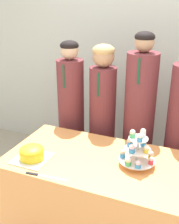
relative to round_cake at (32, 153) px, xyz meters
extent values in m
cube|color=silver|center=(0.54, 1.59, 0.54)|extent=(9.00, 0.06, 2.70)
cube|color=#EF9951|center=(0.54, 0.20, -0.43)|extent=(1.56, 0.78, 0.75)
cube|color=white|center=(0.00, 0.00, -0.05)|extent=(0.26, 0.26, 0.01)
cylinder|color=yellow|center=(0.00, 0.00, -0.01)|extent=(0.19, 0.19, 0.07)
ellipsoid|color=yellow|center=(0.00, 0.00, 0.03)|extent=(0.19, 0.19, 0.07)
cube|color=silver|center=(0.27, -0.15, -0.05)|extent=(0.22, 0.04, 0.00)
cube|color=black|center=(0.11, -0.17, -0.05)|extent=(0.10, 0.03, 0.01)
cylinder|color=silver|center=(0.76, 0.23, 0.06)|extent=(0.02, 0.02, 0.22)
cylinder|color=silver|center=(0.76, 0.23, -0.01)|extent=(0.27, 0.27, 0.01)
cylinder|color=silver|center=(0.76, 0.23, 0.08)|extent=(0.20, 0.20, 0.01)
cylinder|color=silver|center=(0.76, 0.23, 0.17)|extent=(0.14, 0.14, 0.01)
cylinder|color=#4CB766|center=(0.72, 0.14, 0.00)|extent=(0.05, 0.05, 0.03)
sphere|color=#F4E5C6|center=(0.72, 0.14, 0.03)|extent=(0.04, 0.04, 0.04)
cylinder|color=#3893DB|center=(0.79, 0.13, 0.00)|extent=(0.04, 0.04, 0.03)
sphere|color=silver|center=(0.79, 0.13, 0.03)|extent=(0.04, 0.04, 0.04)
cylinder|color=#E5333D|center=(0.87, 0.21, 0.01)|extent=(0.04, 0.04, 0.03)
sphere|color=silver|center=(0.87, 0.21, 0.03)|extent=(0.03, 0.03, 0.03)
cylinder|color=yellow|center=(0.85, 0.29, 0.00)|extent=(0.04, 0.04, 0.03)
sphere|color=beige|center=(0.85, 0.29, 0.03)|extent=(0.04, 0.04, 0.04)
cylinder|color=pink|center=(0.76, 0.34, 0.00)|extent=(0.04, 0.04, 0.03)
sphere|color=beige|center=(0.76, 0.34, 0.03)|extent=(0.04, 0.04, 0.04)
cylinder|color=orange|center=(0.68, 0.31, 0.00)|extent=(0.04, 0.04, 0.03)
sphere|color=white|center=(0.68, 0.31, 0.03)|extent=(0.04, 0.04, 0.04)
cylinder|color=#3893DB|center=(0.65, 0.22, 0.01)|extent=(0.04, 0.04, 0.03)
sphere|color=beige|center=(0.65, 0.22, 0.03)|extent=(0.04, 0.04, 0.04)
cylinder|color=yellow|center=(0.83, 0.21, 0.09)|extent=(0.04, 0.04, 0.03)
sphere|color=white|center=(0.83, 0.21, 0.12)|extent=(0.04, 0.04, 0.04)
cylinder|color=#3893DB|center=(0.79, 0.30, 0.09)|extent=(0.04, 0.04, 0.03)
sphere|color=beige|center=(0.79, 0.30, 0.12)|extent=(0.04, 0.04, 0.04)
cylinder|color=#3893DB|center=(0.70, 0.26, 0.09)|extent=(0.05, 0.05, 0.03)
sphere|color=beige|center=(0.70, 0.26, 0.12)|extent=(0.04, 0.04, 0.04)
cylinder|color=#3893DB|center=(0.73, 0.17, 0.09)|extent=(0.05, 0.05, 0.03)
sphere|color=silver|center=(0.73, 0.17, 0.12)|extent=(0.04, 0.04, 0.04)
cylinder|color=#4CB766|center=(0.72, 0.23, 0.18)|extent=(0.04, 0.04, 0.03)
sphere|color=#F4E5C6|center=(0.72, 0.23, 0.21)|extent=(0.04, 0.04, 0.04)
cylinder|color=#3893DB|center=(0.78, 0.19, 0.18)|extent=(0.04, 0.04, 0.03)
sphere|color=white|center=(0.78, 0.19, 0.21)|extent=(0.04, 0.04, 0.04)
cylinder|color=white|center=(0.78, 0.27, 0.18)|extent=(0.04, 0.04, 0.03)
sphere|color=white|center=(0.78, 0.27, 0.21)|extent=(0.04, 0.04, 0.04)
cylinder|color=brown|center=(-0.07, 0.83, -0.13)|extent=(0.26, 0.26, 1.36)
sphere|color=#D6AD89|center=(-0.07, 0.83, 0.64)|extent=(0.17, 0.17, 0.17)
ellipsoid|color=black|center=(-0.07, 0.83, 0.69)|extent=(0.18, 0.18, 0.10)
cube|color=#14472D|center=(-0.07, 0.69, 0.42)|extent=(0.02, 0.01, 0.22)
cylinder|color=brown|center=(0.27, 0.83, -0.15)|extent=(0.25, 0.25, 1.31)
sphere|color=tan|center=(0.27, 0.83, 0.61)|extent=(0.20, 0.20, 0.20)
ellipsoid|color=tan|center=(0.27, 0.83, 0.66)|extent=(0.20, 0.20, 0.11)
cube|color=#14472D|center=(0.27, 0.70, 0.38)|extent=(0.02, 0.01, 0.22)
cylinder|color=brown|center=(0.63, 0.83, -0.07)|extent=(0.28, 0.28, 1.47)
sphere|color=tan|center=(0.63, 0.83, 0.75)|extent=(0.17, 0.17, 0.17)
ellipsoid|color=black|center=(0.63, 0.83, 0.80)|extent=(0.17, 0.17, 0.09)
cube|color=#14472D|center=(0.63, 0.68, 0.54)|extent=(0.02, 0.01, 0.22)
camera|label=1|loc=(1.13, -1.55, 1.10)|focal=45.00mm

